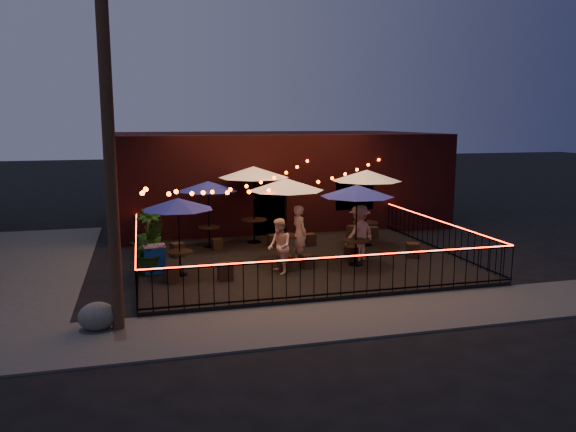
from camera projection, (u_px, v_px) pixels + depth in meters
name	position (u px, v px, depth m)	size (l,w,h in m)	color
ground	(317.00, 280.00, 16.18)	(110.00, 110.00, 0.00)	black
patio	(298.00, 261.00, 18.08)	(10.00, 8.00, 0.15)	black
sidewalk	(359.00, 317.00, 13.08)	(18.00, 2.50, 0.05)	#3F3C3A
brick_building	(272.00, 177.00, 25.62)	(14.00, 8.00, 4.00)	black
utility_pole	(109.00, 147.00, 11.67)	(0.26, 0.26, 8.00)	#382417
fence_front	(341.00, 277.00, 14.17)	(10.00, 0.04, 1.04)	black
fence_left	(137.00, 253.00, 16.72)	(0.04, 8.00, 1.04)	black
fence_right	(438.00, 235.00, 19.24)	(0.04, 8.00, 1.04)	black
festoon_lights	(269.00, 188.00, 17.13)	(10.02, 8.72, 1.32)	#FF2F00
cafe_table_0	(178.00, 205.00, 15.87)	(2.61, 2.61, 2.24)	black
cafe_table_1	(208.00, 187.00, 19.46)	(2.69, 2.69, 2.33)	black
cafe_table_2	(286.00, 186.00, 17.47)	(2.75, 2.75, 2.63)	black
cafe_table_3	(254.00, 173.00, 20.09)	(3.02, 3.02, 2.78)	black
cafe_table_4	(357.00, 192.00, 16.97)	(2.98, 2.98, 2.49)	black
cafe_table_5	(367.00, 176.00, 19.68)	(3.17, 3.17, 2.70)	black
bistro_chair_0	(171.00, 275.00, 15.44)	(0.34, 0.34, 0.40)	black
bistro_chair_1	(225.00, 272.00, 15.67)	(0.40, 0.40, 0.47)	black
bistro_chair_2	(177.00, 250.00, 18.35)	(0.38, 0.38, 0.46)	black
bistro_chair_3	(217.00, 244.00, 19.29)	(0.34, 0.34, 0.40)	black
bistro_chair_4	(285.00, 263.00, 16.64)	(0.39, 0.39, 0.46)	black
bistro_chair_5	(307.00, 261.00, 16.94)	(0.35, 0.35, 0.41)	black
bistro_chair_6	(273.00, 240.00, 19.98)	(0.33, 0.33, 0.40)	black
bistro_chair_7	(310.00, 240.00, 19.98)	(0.36, 0.36, 0.43)	black
bistro_chair_8	(352.00, 253.00, 17.87)	(0.38, 0.38, 0.45)	black
bistro_chair_9	(413.00, 250.00, 18.26)	(0.40, 0.40, 0.47)	black
bistro_chair_10	(354.00, 232.00, 21.17)	(0.41, 0.41, 0.49)	black
bistro_chair_11	(373.00, 233.00, 21.23)	(0.37, 0.37, 0.43)	black
patron_a	(299.00, 234.00, 17.58)	(0.66, 0.43, 1.81)	#D4B389
patron_b	(279.00, 246.00, 16.19)	(0.79, 0.62, 1.63)	#D5A28A
patron_c	(359.00, 233.00, 17.82)	(1.14, 0.66, 1.77)	tan
potted_shrub_a	(152.00, 251.00, 16.39)	(1.14, 0.99, 1.27)	#0D3A0B
potted_shrub_b	(150.00, 244.00, 16.81)	(0.83, 0.67, 1.51)	#0D340F
potted_shrub_c	(149.00, 231.00, 18.82)	(0.84, 0.84, 1.50)	#0E3F0F
cooler	(155.00, 259.00, 16.37)	(0.66, 0.49, 0.83)	#0D439D
boulder	(97.00, 316.00, 12.25)	(0.85, 0.73, 0.67)	#42433E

